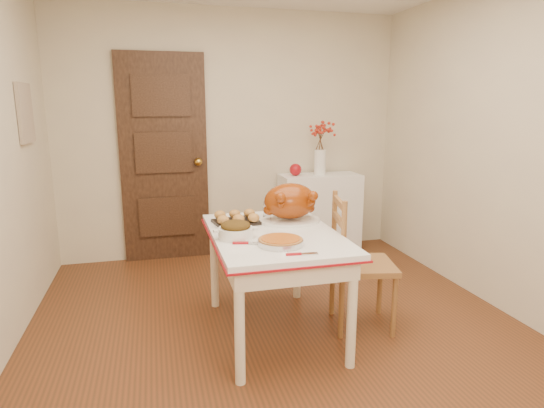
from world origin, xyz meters
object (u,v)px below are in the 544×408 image
object	(u,v)px
pumpkin_pie	(281,240)
sideboard	(319,213)
turkey_platter	(290,203)
kitchen_table	(274,283)
chair_oak	(363,262)

from	to	relation	value
pumpkin_pie	sideboard	bearing A→B (deg)	63.12
turkey_platter	pumpkin_pie	size ratio (longest dim) A/B	1.58
kitchen_table	turkey_platter	bearing A→B (deg)	51.10
kitchen_table	pumpkin_pie	bearing A→B (deg)	-97.07
chair_oak	pumpkin_pie	world-z (taller)	chair_oak
kitchen_table	chair_oak	size ratio (longest dim) A/B	1.28
kitchen_table	turkey_platter	size ratio (longest dim) A/B	2.77
kitchen_table	pumpkin_pie	world-z (taller)	pumpkin_pie
kitchen_table	chair_oak	xyz separation A→B (m)	(0.64, -0.05, 0.11)
sideboard	turkey_platter	world-z (taller)	turkey_platter
sideboard	pumpkin_pie	distance (m)	2.19
pumpkin_pie	turkey_platter	bearing A→B (deg)	67.30
kitchen_table	pumpkin_pie	size ratio (longest dim) A/B	4.39
kitchen_table	sideboard	bearing A→B (deg)	60.10
sideboard	pumpkin_pie	xyz separation A→B (m)	(-0.98, -1.93, 0.34)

